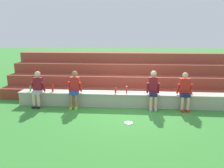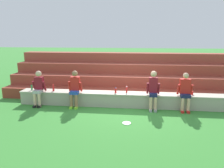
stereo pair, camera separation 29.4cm
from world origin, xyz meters
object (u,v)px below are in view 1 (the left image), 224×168
(water_bottle_near_right, at_px, (116,90))
(plastic_cup_left_end, at_px, (191,92))
(person_left_of_center, at_px, (75,88))
(frisbee, at_px, (129,123))
(person_far_left, at_px, (38,88))
(water_bottle_mid_right, at_px, (53,88))
(person_center, at_px, (153,89))
(person_right_of_center, at_px, (185,90))
(water_bottle_near_left, at_px, (127,90))
(water_bottle_center_gap, at_px, (30,88))

(water_bottle_near_right, xyz_separation_m, plastic_cup_left_end, (2.94, 0.08, -0.04))
(person_left_of_center, relative_size, frisbee, 5.26)
(person_far_left, distance_m, water_bottle_mid_right, 0.57)
(person_center, relative_size, water_bottle_mid_right, 5.27)
(plastic_cup_left_end, bearing_deg, person_far_left, -176.90)
(person_right_of_center, relative_size, water_bottle_mid_right, 5.09)
(person_left_of_center, height_order, person_center, person_center)
(water_bottle_near_left, bearing_deg, frisbee, -86.94)
(person_far_left, height_order, frisbee, person_far_left)
(person_left_of_center, height_order, person_right_of_center, person_left_of_center)
(person_right_of_center, height_order, water_bottle_near_right, person_right_of_center)
(person_right_of_center, bearing_deg, water_bottle_mid_right, 177.64)
(person_left_of_center, xyz_separation_m, person_center, (3.02, 0.01, 0.02))
(water_bottle_near_left, relative_size, water_bottle_near_right, 1.20)
(water_bottle_near_left, xyz_separation_m, water_bottle_near_right, (-0.43, -0.09, -0.02))
(water_bottle_near_left, bearing_deg, person_left_of_center, -171.26)
(person_far_left, height_order, person_center, person_center)
(plastic_cup_left_end, distance_m, frisbee, 3.04)
(person_right_of_center, distance_m, water_bottle_near_right, 2.62)
(person_left_of_center, relative_size, plastic_cup_left_end, 11.26)
(water_bottle_near_left, bearing_deg, person_far_left, -174.51)
(water_bottle_center_gap, height_order, frisbee, water_bottle_center_gap)
(water_bottle_center_gap, xyz_separation_m, frisbee, (4.02, -1.70, -0.65))
(person_left_of_center, distance_m, plastic_cup_left_end, 4.53)
(person_far_left, bearing_deg, person_center, 0.50)
(person_far_left, relative_size, frisbee, 5.14)
(water_bottle_center_gap, bearing_deg, plastic_cup_left_end, 0.36)
(person_center, height_order, frisbee, person_center)
(person_far_left, relative_size, water_bottle_near_left, 5.48)
(person_center, xyz_separation_m, water_bottle_center_gap, (-4.93, 0.24, -0.14))
(person_far_left, relative_size, person_center, 0.95)
(person_center, distance_m, water_bottle_near_right, 1.46)
(water_bottle_mid_right, xyz_separation_m, plastic_cup_left_end, (5.49, 0.07, -0.07))
(person_left_of_center, height_order, frisbee, person_left_of_center)
(person_left_of_center, height_order, water_bottle_center_gap, person_left_of_center)
(water_bottle_near_left, bearing_deg, person_right_of_center, -7.65)
(water_bottle_mid_right, bearing_deg, person_left_of_center, -13.36)
(water_bottle_mid_right, bearing_deg, water_bottle_near_right, -0.15)
(water_bottle_near_right, bearing_deg, person_far_left, -175.35)
(person_center, bearing_deg, person_right_of_center, 0.16)
(person_far_left, relative_size, person_left_of_center, 0.98)
(person_left_of_center, xyz_separation_m, water_bottle_near_left, (2.01, 0.31, -0.11))
(water_bottle_near_left, xyz_separation_m, water_bottle_mid_right, (-2.98, -0.08, 0.01))
(person_far_left, bearing_deg, water_bottle_mid_right, 26.67)
(person_left_of_center, relative_size, water_bottle_mid_right, 5.11)
(person_center, distance_m, person_right_of_center, 1.17)
(person_left_of_center, relative_size, water_bottle_near_right, 6.71)
(water_bottle_near_right, distance_m, water_bottle_center_gap, 3.49)
(person_left_of_center, distance_m, frisbee, 2.66)
(water_bottle_near_right, relative_size, water_bottle_center_gap, 0.89)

